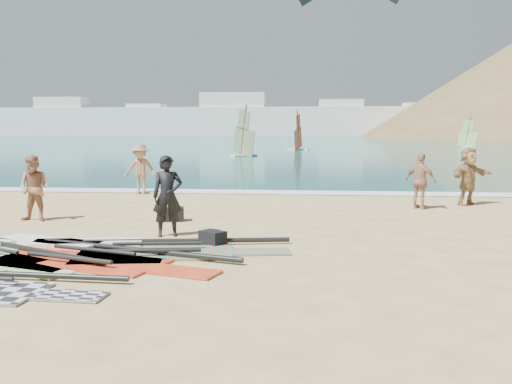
# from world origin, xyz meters

# --- Properties ---
(ground) EXTENTS (300.00, 300.00, 0.00)m
(ground) POSITION_xyz_m (0.00, 0.00, 0.00)
(ground) COLOR #D2BA7B
(ground) RESTS_ON ground
(sea) EXTENTS (300.00, 240.00, 0.06)m
(sea) POSITION_xyz_m (0.00, 132.00, 0.00)
(sea) COLOR #0B524F
(sea) RESTS_ON ground
(surf_line) EXTENTS (300.00, 1.20, 0.04)m
(surf_line) POSITION_xyz_m (0.00, 12.30, 0.00)
(surf_line) COLOR white
(surf_line) RESTS_ON ground
(far_town) EXTENTS (160.00, 8.00, 12.00)m
(far_town) POSITION_xyz_m (-15.72, 150.00, 4.49)
(far_town) COLOR white
(far_town) RESTS_ON ground
(rig_orange) EXTENTS (5.79, 2.65, 0.20)m
(rig_orange) POSITION_xyz_m (-1.45, 1.44, 0.05)
(rig_orange) COLOR #F85929
(rig_orange) RESTS_ON ground
(rig_red) EXTENTS (5.87, 3.30, 0.20)m
(rig_red) POSITION_xyz_m (-2.53, 0.90, 0.05)
(rig_red) COLOR red
(rig_red) RESTS_ON ground
(gear_bag_near) EXTENTS (0.70, 0.57, 0.39)m
(gear_bag_near) POSITION_xyz_m (-1.59, 5.28, 0.19)
(gear_bag_near) COLOR black
(gear_bag_near) RESTS_ON ground
(gear_bag_far) EXTENTS (0.67, 0.64, 0.33)m
(gear_bag_far) POSITION_xyz_m (0.10, 2.10, 0.17)
(gear_bag_far) COLOR black
(gear_bag_far) RESTS_ON ground
(person_wetsuit) EXTENTS (0.82, 0.65, 1.97)m
(person_wetsuit) POSITION_xyz_m (-1.17, 3.08, 0.98)
(person_wetsuit) COLOR black
(person_wetsuit) RESTS_ON ground
(beachgoer_left) EXTENTS (0.93, 0.74, 1.86)m
(beachgoer_left) POSITION_xyz_m (-5.45, 4.89, 0.93)
(beachgoer_left) COLOR #A0694E
(beachgoer_left) RESTS_ON ground
(beachgoer_mid) EXTENTS (1.31, 0.79, 1.99)m
(beachgoer_mid) POSITION_xyz_m (-4.43, 11.50, 0.99)
(beachgoer_mid) COLOR #946A51
(beachgoer_mid) RESTS_ON ground
(beachgoer_back) EXTENTS (1.11, 1.01, 1.81)m
(beachgoer_back) POSITION_xyz_m (5.79, 8.39, 0.91)
(beachgoer_back) COLOR tan
(beachgoer_back) RESTS_ON ground
(beachgoer_right) EXTENTS (1.82, 1.55, 1.97)m
(beachgoer_right) POSITION_xyz_m (7.56, 9.47, 0.99)
(beachgoer_right) COLOR #9C7649
(beachgoer_right) RESTS_ON ground
(windsurfer_left) EXTENTS (2.31, 2.30, 4.61)m
(windsurfer_left) POSITION_xyz_m (-3.74, 39.79, 1.33)
(windsurfer_left) COLOR white
(windsurfer_left) RESTS_ON ground
(windsurfer_centre) EXTENTS (2.56, 2.93, 4.50)m
(windsurfer_centre) POSITION_xyz_m (0.68, 54.13, 1.31)
(windsurfer_centre) COLOR white
(windsurfer_centre) RESTS_ON ground
(windsurfer_right) EXTENTS (2.07, 2.04, 3.86)m
(windsurfer_right) POSITION_xyz_m (21.36, 62.51, 1.17)
(windsurfer_right) COLOR white
(windsurfer_right) RESTS_ON ground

